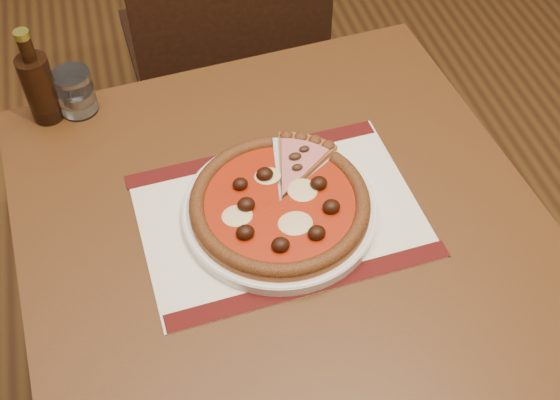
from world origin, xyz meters
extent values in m
cube|color=brown|center=(0.00, 0.00, -0.01)|extent=(5.00, 6.00, 0.02)
cube|color=#563114|center=(0.11, -0.72, 0.73)|extent=(0.86, 0.86, 0.04)
cylinder|color=#563114|center=(-0.26, -0.39, 0.35)|extent=(0.05, 0.05, 0.71)
cylinder|color=#563114|center=(0.44, -0.34, 0.35)|extent=(0.05, 0.05, 0.71)
cube|color=black|center=(0.16, 0.10, 0.45)|extent=(0.46, 0.46, 0.04)
cylinder|color=black|center=(0.34, 0.30, 0.22)|extent=(0.04, 0.04, 0.43)
cylinder|color=black|center=(-0.04, 0.28, 0.22)|extent=(0.04, 0.04, 0.43)
cylinder|color=black|center=(0.36, -0.08, 0.22)|extent=(0.04, 0.04, 0.43)
cylinder|color=black|center=(-0.02, -0.10, 0.22)|extent=(0.04, 0.04, 0.43)
cube|color=black|center=(0.17, -0.10, 0.71)|extent=(0.45, 0.06, 0.47)
cube|color=silver|center=(0.11, -0.70, 0.75)|extent=(0.44, 0.33, 0.00)
cylinder|color=white|center=(0.11, -0.70, 0.76)|extent=(0.30, 0.30, 0.02)
cylinder|color=#AC6129|center=(0.11, -0.70, 0.78)|extent=(0.28, 0.28, 0.01)
torus|color=brown|center=(0.11, -0.70, 0.78)|extent=(0.28, 0.28, 0.02)
cylinder|color=#9C1607|center=(0.11, -0.70, 0.78)|extent=(0.23, 0.23, 0.00)
ellipsoid|color=beige|center=(0.11, -0.65, 0.79)|extent=(0.05, 0.04, 0.01)
ellipsoid|color=beige|center=(0.03, -0.71, 0.79)|extent=(0.05, 0.04, 0.01)
ellipsoid|color=beige|center=(0.12, -0.75, 0.79)|extent=(0.05, 0.04, 0.01)
ellipsoid|color=beige|center=(0.19, -0.68, 0.79)|extent=(0.05, 0.04, 0.01)
ellipsoid|color=black|center=(0.10, -0.64, 0.80)|extent=(0.03, 0.02, 0.02)
ellipsoid|color=black|center=(0.04, -0.64, 0.80)|extent=(0.03, 0.02, 0.02)
ellipsoid|color=black|center=(0.05, -0.70, 0.80)|extent=(0.03, 0.02, 0.02)
ellipsoid|color=black|center=(0.04, -0.76, 0.80)|extent=(0.03, 0.02, 0.02)
ellipsoid|color=black|center=(0.10, -0.76, 0.80)|extent=(0.03, 0.02, 0.02)
ellipsoid|color=black|center=(0.15, -0.78, 0.80)|extent=(0.03, 0.02, 0.02)
ellipsoid|color=black|center=(0.17, -0.73, 0.80)|extent=(0.03, 0.02, 0.02)
ellipsoid|color=black|center=(0.20, -0.68, 0.80)|extent=(0.03, 0.02, 0.02)
ellipsoid|color=#342112|center=(0.15, -0.66, 0.79)|extent=(0.02, 0.01, 0.01)
ellipsoid|color=#342112|center=(0.17, -0.62, 0.79)|extent=(0.02, 0.01, 0.01)
ellipsoid|color=#342112|center=(0.14, -0.65, 0.79)|extent=(0.02, 0.01, 0.01)
cylinder|color=white|center=(-0.17, -0.38, 0.79)|extent=(0.07, 0.07, 0.08)
cylinder|color=#32190C|center=(-0.22, -0.38, 0.81)|extent=(0.05, 0.05, 0.13)
cylinder|color=#32190C|center=(-0.22, -0.38, 0.89)|extent=(0.02, 0.02, 0.05)
cylinder|color=olive|center=(-0.22, -0.38, 0.93)|extent=(0.03, 0.03, 0.01)
camera|label=1|loc=(-0.06, -1.36, 1.60)|focal=45.00mm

